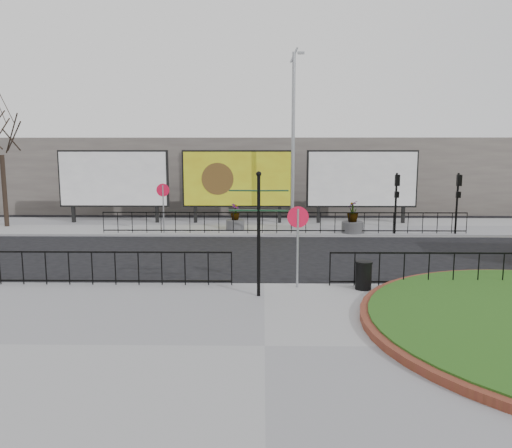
{
  "coord_description": "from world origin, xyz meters",
  "views": [
    {
      "loc": [
        -0.04,
        -15.13,
        4.28
      ],
      "look_at": [
        -0.29,
        1.97,
        1.7
      ],
      "focal_mm": 35.0,
      "sensor_mm": 36.0,
      "label": 1
    }
  ],
  "objects_px": {
    "billboard_mid": "(237,179)",
    "fingerpost_sign": "(259,222)",
    "planter_a": "(235,221)",
    "planter_c": "(352,221)",
    "lamp_post": "(293,138)",
    "litter_bin": "(363,275)"
  },
  "relations": [
    {
      "from": "billboard_mid",
      "to": "fingerpost_sign",
      "type": "relative_size",
      "value": 1.74
    },
    {
      "from": "planter_c",
      "to": "lamp_post",
      "type": "bearing_deg",
      "value": 154.58
    },
    {
      "from": "billboard_mid",
      "to": "planter_c",
      "type": "bearing_deg",
      "value": -29.54
    },
    {
      "from": "planter_a",
      "to": "planter_c",
      "type": "distance_m",
      "value": 6.02
    },
    {
      "from": "billboard_mid",
      "to": "fingerpost_sign",
      "type": "height_order",
      "value": "billboard_mid"
    },
    {
      "from": "lamp_post",
      "to": "litter_bin",
      "type": "height_order",
      "value": "lamp_post"
    },
    {
      "from": "lamp_post",
      "to": "planter_a",
      "type": "distance_m",
      "value": 5.23
    },
    {
      "from": "lamp_post",
      "to": "billboard_mid",
      "type": "bearing_deg",
      "value": 146.75
    },
    {
      "from": "billboard_mid",
      "to": "planter_a",
      "type": "xyz_separation_m",
      "value": [
        0.0,
        -2.39,
        -2.03
      ]
    },
    {
      "from": "fingerpost_sign",
      "to": "planter_c",
      "type": "height_order",
      "value": "fingerpost_sign"
    },
    {
      "from": "planter_a",
      "to": "planter_c",
      "type": "height_order",
      "value": "planter_c"
    },
    {
      "from": "litter_bin",
      "to": "planter_a",
      "type": "distance_m",
      "value": 12.04
    },
    {
      "from": "fingerpost_sign",
      "to": "litter_bin",
      "type": "distance_m",
      "value": 3.64
    },
    {
      "from": "litter_bin",
      "to": "lamp_post",
      "type": "bearing_deg",
      "value": 97.15
    },
    {
      "from": "litter_bin",
      "to": "planter_c",
      "type": "bearing_deg",
      "value": 81.78
    },
    {
      "from": "planter_c",
      "to": "litter_bin",
      "type": "bearing_deg",
      "value": -98.22
    },
    {
      "from": "litter_bin",
      "to": "planter_a",
      "type": "bearing_deg",
      "value": 111.76
    },
    {
      "from": "planter_a",
      "to": "planter_c",
      "type": "bearing_deg",
      "value": -9.31
    },
    {
      "from": "fingerpost_sign",
      "to": "planter_a",
      "type": "distance_m",
      "value": 12.1
    },
    {
      "from": "lamp_post",
      "to": "fingerpost_sign",
      "type": "distance_m",
      "value": 12.7
    },
    {
      "from": "lamp_post",
      "to": "planter_c",
      "type": "relative_size",
      "value": 5.74
    },
    {
      "from": "litter_bin",
      "to": "planter_a",
      "type": "height_order",
      "value": "planter_a"
    }
  ]
}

